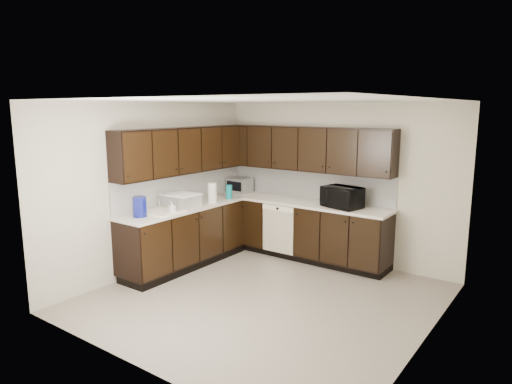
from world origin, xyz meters
TOP-DOWN VIEW (x-y plane):
  - floor at (0.00, 0.00)m, footprint 4.00×4.00m
  - ceiling at (0.00, 0.00)m, footprint 4.00×4.00m
  - wall_back at (0.00, 2.00)m, footprint 4.00×0.02m
  - wall_left at (-2.00, 0.00)m, footprint 0.02×4.00m
  - wall_right at (2.00, 0.00)m, footprint 0.02×4.00m
  - wall_front at (0.00, -2.00)m, footprint 4.00×0.02m
  - lower_cabinets at (-1.01, 1.11)m, footprint 3.00×2.80m
  - countertop at (-1.01, 1.11)m, footprint 3.03×2.83m
  - backsplash at (-1.22, 1.32)m, footprint 3.00×2.80m
  - upper_cabinets at (-1.10, 1.20)m, footprint 3.00×2.80m
  - dishwasher at (-0.70, 1.41)m, footprint 0.58×0.04m
  - sink at (-1.68, -0.01)m, footprint 0.54×0.82m
  - microwave at (0.28, 1.64)m, footprint 0.64×0.51m
  - soap_bottle_a at (-1.48, -0.14)m, footprint 0.10×0.10m
  - soap_bottle_b at (-1.81, 0.39)m, footprint 0.12×0.12m
  - toaster_oven at (-1.75, 1.76)m, footprint 0.42×0.32m
  - storage_bin at (-1.66, 0.20)m, footprint 0.58×0.46m
  - blue_pitcher at (-1.70, -0.53)m, footprint 0.23×0.23m
  - teal_tumbler at (-1.51, 1.17)m, footprint 0.11×0.11m
  - paper_towel_roll at (-1.53, 0.78)m, footprint 0.14×0.14m

SIDE VIEW (x-z plane):
  - floor at x=0.00m, z-range 0.00..0.00m
  - lower_cabinets at x=-1.01m, z-range -0.04..0.86m
  - dishwasher at x=-0.70m, z-range 0.16..0.94m
  - sink at x=-1.68m, z-range 0.67..1.09m
  - countertop at x=-1.01m, z-range 0.90..0.94m
  - soap_bottle_a at x=-1.48m, z-range 0.94..1.11m
  - storage_bin at x=-1.66m, z-range 0.94..1.15m
  - teal_tumbler at x=-1.51m, z-range 0.94..1.17m
  - soap_bottle_b at x=-1.81m, z-range 0.94..1.18m
  - toaster_oven at x=-1.75m, z-range 0.94..1.19m
  - blue_pitcher at x=-1.70m, z-range 0.94..1.22m
  - paper_towel_roll at x=-1.53m, z-range 0.94..1.25m
  - microwave at x=0.28m, z-range 0.94..1.25m
  - backsplash at x=-1.22m, z-range 0.94..1.42m
  - wall_back at x=0.00m, z-range 0.00..2.50m
  - wall_left at x=-2.00m, z-range 0.00..2.50m
  - wall_right at x=2.00m, z-range 0.00..2.50m
  - wall_front at x=0.00m, z-range 0.00..2.50m
  - upper_cabinets at x=-1.10m, z-range 1.42..2.12m
  - ceiling at x=0.00m, z-range 2.50..2.50m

